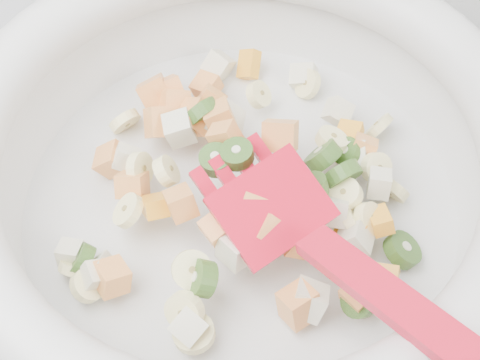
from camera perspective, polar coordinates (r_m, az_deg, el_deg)
The scene contains 1 object.
mixing_bowl at distance 0.51m, azimuth 0.03°, elevation 0.87°, with size 0.49×0.41×0.16m.
Camera 1 is at (0.04, 1.18, 1.38)m, focal length 55.00 mm.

